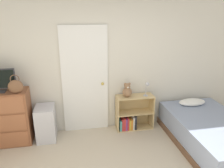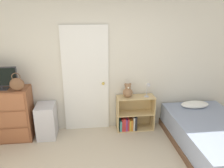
{
  "view_description": "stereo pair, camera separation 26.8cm",
  "coord_description": "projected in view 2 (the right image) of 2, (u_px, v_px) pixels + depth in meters",
  "views": [
    {
      "loc": [
        -0.56,
        -1.89,
        2.28
      ],
      "look_at": [
        0.14,
        1.8,
        1.0
      ],
      "focal_mm": 35.0,
      "sensor_mm": 36.0,
      "label": 1
    },
    {
      "loc": [
        -0.3,
        -1.93,
        2.28
      ],
      "look_at": [
        0.14,
        1.8,
        1.0
      ],
      "focal_mm": 35.0,
      "sensor_mm": 36.0,
      "label": 2
    }
  ],
  "objects": [
    {
      "name": "bookshelf",
      "position": [
        132.0,
        117.0,
        4.33
      ],
      "size": [
        0.73,
        0.29,
        0.69
      ],
      "color": "tan",
      "rests_on": "ground_plane"
    },
    {
      "name": "bed",
      "position": [
        212.0,
        137.0,
        3.69
      ],
      "size": [
        1.21,
        1.97,
        0.59
      ],
      "color": "brown",
      "rests_on": "ground_plane"
    },
    {
      "name": "handbag",
      "position": [
        17.0,
        84.0,
        3.65
      ],
      "size": [
        0.24,
        0.1,
        0.32
      ],
      "color": "brown",
      "rests_on": "dresser"
    },
    {
      "name": "desk_lamp",
      "position": [
        148.0,
        87.0,
        4.12
      ],
      "size": [
        0.1,
        0.1,
        0.28
      ],
      "color": "#B2B2B7",
      "rests_on": "bookshelf"
    },
    {
      "name": "dresser",
      "position": [
        7.0,
        114.0,
        3.93
      ],
      "size": [
        0.85,
        0.44,
        0.98
      ],
      "color": "brown",
      "rests_on": "ground_plane"
    },
    {
      "name": "teddy_bear",
      "position": [
        128.0,
        91.0,
        4.14
      ],
      "size": [
        0.18,
        0.18,
        0.28
      ],
      "color": "#8C6647",
      "rests_on": "bookshelf"
    },
    {
      "name": "storage_bin",
      "position": [
        47.0,
        121.0,
        4.06
      ],
      "size": [
        0.34,
        0.44,
        0.64
      ],
      "color": "silver",
      "rests_on": "ground_plane"
    },
    {
      "name": "door_closed",
      "position": [
        86.0,
        80.0,
        4.12
      ],
      "size": [
        0.86,
        0.09,
        2.03
      ],
      "color": "white",
      "rests_on": "ground_plane"
    },
    {
      "name": "tv",
      "position": [
        0.0,
        78.0,
        3.69
      ],
      "size": [
        0.56,
        0.16,
        0.4
      ],
      "color": "#2D2D33",
      "rests_on": "dresser"
    },
    {
      "name": "wall_back",
      "position": [
        103.0,
        66.0,
        4.12
      ],
      "size": [
        10.0,
        0.06,
        2.55
      ],
      "color": "beige",
      "rests_on": "ground_plane"
    }
  ]
}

